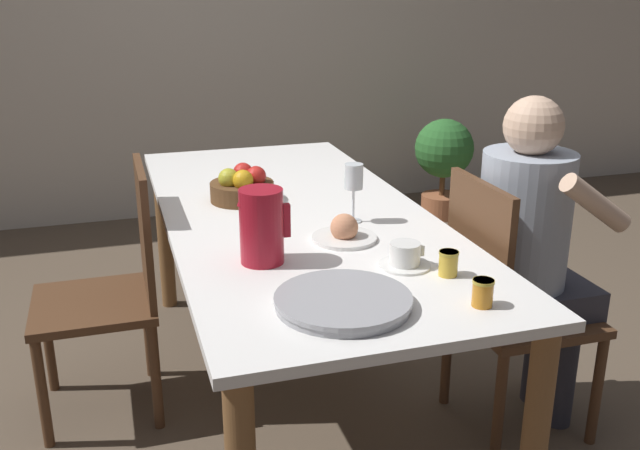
# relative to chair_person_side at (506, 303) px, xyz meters

# --- Properties ---
(ground_plane) EXTENTS (20.00, 20.00, 0.00)m
(ground_plane) POSITION_rel_chair_person_side_xyz_m (-0.63, 0.39, -0.48)
(ground_plane) COLOR brown
(wall_back) EXTENTS (10.00, 0.06, 2.60)m
(wall_back) POSITION_rel_chair_person_side_xyz_m (-0.63, 2.78, 0.82)
(wall_back) COLOR beige
(wall_back) RESTS_ON ground_plane
(dining_table) EXTENTS (0.89, 2.03, 0.74)m
(dining_table) POSITION_rel_chair_person_side_xyz_m (-0.63, 0.39, 0.17)
(dining_table) COLOR white
(dining_table) RESTS_ON ground_plane
(chair_person_side) EXTENTS (0.42, 0.42, 0.91)m
(chair_person_side) POSITION_rel_chair_person_side_xyz_m (0.00, 0.00, 0.00)
(chair_person_side) COLOR #51331E
(chair_person_side) RESTS_ON ground_plane
(chair_opposite) EXTENTS (0.42, 0.42, 0.91)m
(chair_opposite) POSITION_rel_chair_person_side_xyz_m (-1.26, 0.52, 0.00)
(chair_opposite) COLOR #51331E
(chair_opposite) RESTS_ON ground_plane
(person_seated) EXTENTS (0.39, 0.41, 1.17)m
(person_seated) POSITION_rel_chair_person_side_xyz_m (0.09, 0.02, 0.21)
(person_seated) COLOR #33333D
(person_seated) RESTS_ON ground_plane
(red_pitcher) EXTENTS (0.15, 0.12, 0.22)m
(red_pitcher) POSITION_rel_chair_person_side_xyz_m (-0.84, -0.04, 0.37)
(red_pitcher) COLOR #A31423
(red_pitcher) RESTS_ON dining_table
(wine_glass_water) EXTENTS (0.06, 0.06, 0.20)m
(wine_glass_water) POSITION_rel_chair_person_side_xyz_m (-0.47, 0.22, 0.41)
(wine_glass_water) COLOR white
(wine_glass_water) RESTS_ON dining_table
(teacup_near_person) EXTENTS (0.15, 0.15, 0.07)m
(teacup_near_person) POSITION_rel_chair_person_side_xyz_m (-0.46, -0.19, 0.29)
(teacup_near_person) COLOR white
(teacup_near_person) RESTS_ON dining_table
(serving_tray) EXTENTS (0.34, 0.34, 0.03)m
(serving_tray) POSITION_rel_chair_person_side_xyz_m (-0.71, -0.39, 0.28)
(serving_tray) COLOR #9E9EA3
(serving_tray) RESTS_ON dining_table
(bread_plate) EXTENTS (0.20, 0.20, 0.09)m
(bread_plate) POSITION_rel_chair_person_side_xyz_m (-0.56, 0.07, 0.29)
(bread_plate) COLOR white
(bread_plate) RESTS_ON dining_table
(jam_jar_amber) EXTENTS (0.05, 0.05, 0.07)m
(jam_jar_amber) POSITION_rel_chair_person_side_xyz_m (-0.38, -0.48, 0.30)
(jam_jar_amber) COLOR #C67A1E
(jam_jar_amber) RESTS_ON dining_table
(jam_jar_red) EXTENTS (0.05, 0.05, 0.07)m
(jam_jar_red) POSITION_rel_chair_person_side_xyz_m (-0.37, -0.28, 0.30)
(jam_jar_red) COLOR gold
(jam_jar_red) RESTS_ON dining_table
(fruit_bowl) EXTENTS (0.23, 0.23, 0.13)m
(fruit_bowl) POSITION_rel_chair_person_side_xyz_m (-0.78, 0.56, 0.31)
(fruit_bowl) COLOR brown
(fruit_bowl) RESTS_ON dining_table
(potted_plant) EXTENTS (0.38, 0.38, 0.65)m
(potted_plant) POSITION_rel_chair_person_side_xyz_m (0.86, 2.20, -0.08)
(potted_plant) COLOR #A8603D
(potted_plant) RESTS_ON ground_plane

